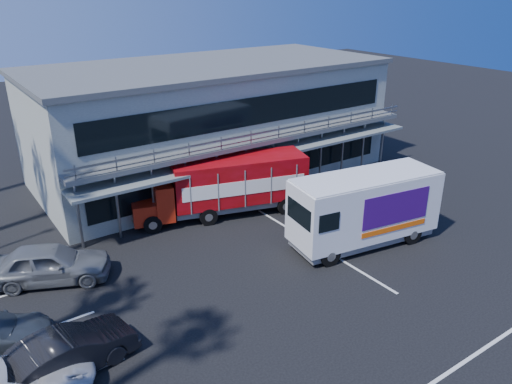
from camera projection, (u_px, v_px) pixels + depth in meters
ground at (329, 287)px, 21.15m from camera, size 120.00×120.00×0.00m
building at (211, 120)px, 32.62m from camera, size 22.40×12.00×7.30m
red_truck at (227, 184)px, 27.22m from camera, size 9.77×4.75×3.21m
white_van at (364, 208)px, 24.02m from camera, size 7.63×3.64×3.58m
parked_car_b at (67, 354)px, 16.24m from camera, size 4.81×2.34×1.52m
parked_car_e at (50, 264)px, 21.28m from camera, size 5.38×3.92×1.70m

